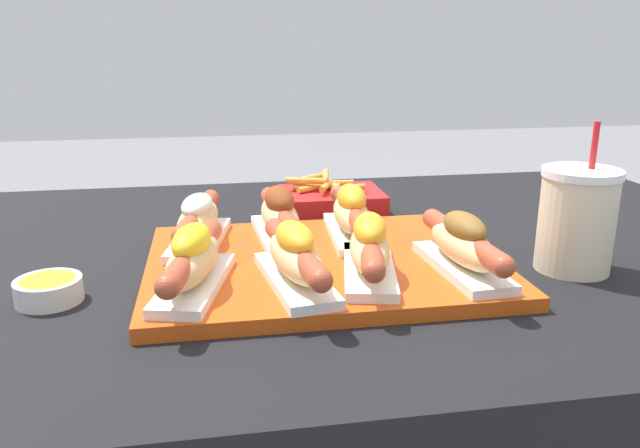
% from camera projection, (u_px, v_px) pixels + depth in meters
% --- Properties ---
extents(serving_tray, '(0.45, 0.35, 0.02)m').
position_uv_depth(serving_tray, '(323.00, 264.00, 0.82)').
color(serving_tray, '#CC4C14').
rests_on(serving_tray, patio_table).
extents(hot_dog_0, '(0.10, 0.21, 0.08)m').
position_uv_depth(hot_dog_0, '(193.00, 260.00, 0.71)').
color(hot_dog_0, white).
rests_on(hot_dog_0, serving_tray).
extents(hot_dog_1, '(0.08, 0.22, 0.07)m').
position_uv_depth(hot_dog_1, '(295.00, 256.00, 0.72)').
color(hot_dog_1, white).
rests_on(hot_dog_1, serving_tray).
extents(hot_dog_2, '(0.09, 0.21, 0.08)m').
position_uv_depth(hot_dog_2, '(370.00, 248.00, 0.75)').
color(hot_dog_2, white).
rests_on(hot_dog_2, serving_tray).
extents(hot_dog_3, '(0.07, 0.22, 0.07)m').
position_uv_depth(hot_dog_3, '(463.00, 245.00, 0.76)').
color(hot_dog_3, white).
rests_on(hot_dog_3, serving_tray).
extents(hot_dog_4, '(0.09, 0.21, 0.07)m').
position_uv_depth(hot_dog_4, '(198.00, 221.00, 0.87)').
color(hot_dog_4, white).
rests_on(hot_dog_4, serving_tray).
extents(hot_dog_5, '(0.07, 0.22, 0.08)m').
position_uv_depth(hot_dog_5, '(280.00, 216.00, 0.89)').
color(hot_dog_5, white).
rests_on(hot_dog_5, serving_tray).
extents(hot_dog_6, '(0.07, 0.22, 0.08)m').
position_uv_depth(hot_dog_6, '(350.00, 214.00, 0.89)').
color(hot_dog_6, white).
rests_on(hot_dog_6, serving_tray).
extents(sauce_bowl, '(0.08, 0.08, 0.03)m').
position_uv_depth(sauce_bowl, '(49.00, 289.00, 0.72)').
color(sauce_bowl, silver).
rests_on(sauce_bowl, patio_table).
extents(drink_cup, '(0.10, 0.10, 0.20)m').
position_uv_depth(drink_cup, '(577.00, 220.00, 0.81)').
color(drink_cup, beige).
rests_on(drink_cup, patio_table).
extents(fries_basket, '(0.18, 0.14, 0.06)m').
position_uv_depth(fries_basket, '(331.00, 199.00, 1.11)').
color(fries_basket, red).
rests_on(fries_basket, patio_table).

